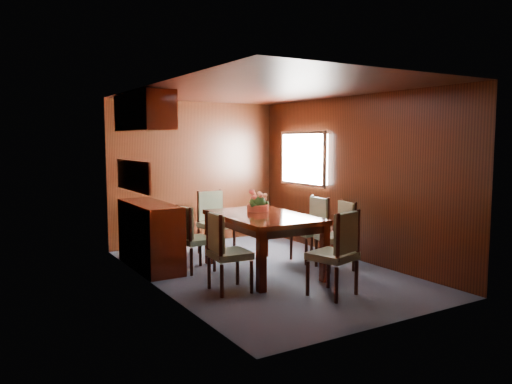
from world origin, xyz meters
TOP-DOWN VIEW (x-y plane):
  - ground at (0.00, 0.00)m, footprint 4.50×4.50m
  - room_shell at (-0.10, 0.33)m, footprint 3.06×4.52m
  - sideboard at (-1.25, 1.00)m, footprint 0.48×1.40m
  - dining_table at (-0.05, -0.01)m, footprint 1.11×1.70m
  - chair_left_near at (-0.89, -0.52)m, footprint 0.46×0.48m
  - chair_left_far at (-0.85, 0.51)m, footprint 0.45×0.47m
  - chair_right_near at (0.95, -0.40)m, footprint 0.51×0.52m
  - chair_right_far at (0.93, 0.17)m, footprint 0.44×0.46m
  - chair_head at (0.12, -1.34)m, footprint 0.57×0.56m
  - chair_foot at (-0.11, 1.33)m, footprint 0.50×0.48m
  - flower_centerpiece at (0.05, 0.29)m, footprint 0.32×0.32m

SIDE VIEW (x-z plane):
  - ground at x=0.00m, z-range 0.00..0.00m
  - sideboard at x=-1.25m, z-range 0.00..0.90m
  - chair_left_far at x=-0.85m, z-range 0.05..0.95m
  - chair_right_far at x=0.93m, z-range 0.05..0.99m
  - chair_right_near at x=0.95m, z-range 0.05..0.99m
  - chair_left_near at x=-0.89m, z-range 0.05..0.99m
  - chair_foot at x=-0.11m, z-range 0.05..1.03m
  - chair_head at x=0.12m, z-range 0.05..1.04m
  - dining_table at x=-0.05m, z-range 0.28..1.05m
  - flower_centerpiece at x=0.05m, z-range 0.77..1.09m
  - room_shell at x=-0.10m, z-range 0.43..2.84m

